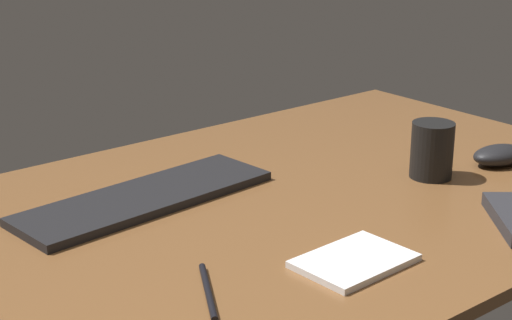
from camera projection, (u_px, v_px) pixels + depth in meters
The scene contains 6 objects.
desk at pixel (267, 211), 137.29cm from camera, with size 140.00×84.00×2.00cm, color brown.
keyboard at pixel (145, 198), 138.38cm from camera, with size 44.53×13.83×1.45cm, color black.
computer_mouse at pixel (500, 155), 155.60cm from camera, with size 11.11×6.60×3.67cm, color black.
coffee_mug at pixel (432, 150), 148.28cm from camera, with size 7.50×7.50×10.00cm, color black.
notepad at pixel (354, 261), 116.47cm from camera, with size 15.77×11.03×0.98cm, color white.
pen at pixel (208, 291), 108.14cm from camera, with size 0.91×0.91×14.69cm, color black.
Camera 1 is at (-81.69, -97.44, 53.51)cm, focal length 59.26 mm.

